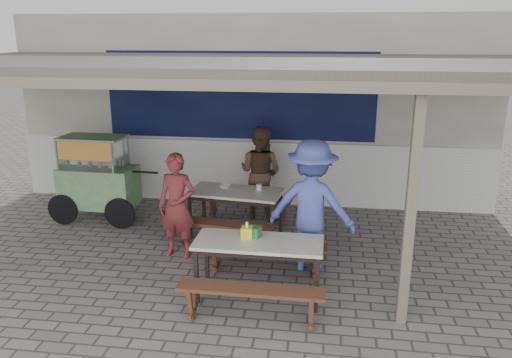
{
  "coord_description": "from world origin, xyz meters",
  "views": [
    {
      "loc": [
        1.42,
        -6.11,
        3.16
      ],
      "look_at": [
        0.42,
        0.9,
        1.08
      ],
      "focal_mm": 35.0,
      "sensor_mm": 36.0,
      "label": 1
    }
  ],
  "objects_px": {
    "patron_right_table": "(312,206)",
    "tissue_box": "(247,232)",
    "condiment_bowl": "(225,186)",
    "condiment_jar": "(259,187)",
    "patron_wall_side": "(260,172)",
    "bench_right_street": "(251,296)",
    "bench_right_wall": "(265,251)",
    "bench_left_street": "(223,230)",
    "vendor_cart": "(97,175)",
    "donation_box": "(252,232)",
    "bench_left_wall": "(247,202)",
    "patron_street_side": "(177,206)",
    "table_right": "(259,247)",
    "table_left": "(236,195)"
  },
  "relations": [
    {
      "from": "patron_right_table",
      "to": "tissue_box",
      "type": "bearing_deg",
      "value": 56.44
    },
    {
      "from": "condiment_bowl",
      "to": "condiment_jar",
      "type": "bearing_deg",
      "value": -7.22
    },
    {
      "from": "bench_right_street",
      "to": "condiment_jar",
      "type": "xyz_separation_m",
      "value": [
        -0.26,
        2.61,
        0.46
      ]
    },
    {
      "from": "bench_left_wall",
      "to": "table_right",
      "type": "xyz_separation_m",
      "value": [
        0.55,
        -2.56,
        0.33
      ]
    },
    {
      "from": "bench_left_street",
      "to": "patron_right_table",
      "type": "xyz_separation_m",
      "value": [
        1.32,
        -0.38,
        0.57
      ]
    },
    {
      "from": "patron_street_side",
      "to": "bench_right_wall",
      "type": "bearing_deg",
      "value": -10.3
    },
    {
      "from": "vendor_cart",
      "to": "patron_wall_side",
      "type": "relative_size",
      "value": 1.15
    },
    {
      "from": "patron_wall_side",
      "to": "condiment_bowl",
      "type": "relative_size",
      "value": 8.4
    },
    {
      "from": "table_left",
      "to": "patron_right_table",
      "type": "distance_m",
      "value": 1.62
    },
    {
      "from": "bench_left_wall",
      "to": "condiment_jar",
      "type": "height_order",
      "value": "condiment_jar"
    },
    {
      "from": "condiment_jar",
      "to": "bench_right_wall",
      "type": "bearing_deg",
      "value": -78.95
    },
    {
      "from": "table_right",
      "to": "patron_street_side",
      "type": "height_order",
      "value": "patron_street_side"
    },
    {
      "from": "bench_left_street",
      "to": "bench_right_wall",
      "type": "relative_size",
      "value": 0.96
    },
    {
      "from": "patron_street_side",
      "to": "condiment_jar",
      "type": "bearing_deg",
      "value": 49.82
    },
    {
      "from": "table_right",
      "to": "patron_right_table",
      "type": "distance_m",
      "value": 1.1
    },
    {
      "from": "patron_street_side",
      "to": "donation_box",
      "type": "distance_m",
      "value": 1.53
    },
    {
      "from": "bench_left_street",
      "to": "vendor_cart",
      "type": "height_order",
      "value": "vendor_cart"
    },
    {
      "from": "patron_right_table",
      "to": "vendor_cart",
      "type": "bearing_deg",
      "value": -11.01
    },
    {
      "from": "patron_wall_side",
      "to": "bench_right_street",
      "type": "bearing_deg",
      "value": 117.98
    },
    {
      "from": "vendor_cart",
      "to": "patron_right_table",
      "type": "relative_size",
      "value": 1.03
    },
    {
      "from": "bench_left_wall",
      "to": "condiment_bowl",
      "type": "distance_m",
      "value": 0.71
    },
    {
      "from": "patron_wall_side",
      "to": "condiment_bowl",
      "type": "height_order",
      "value": "patron_wall_side"
    },
    {
      "from": "condiment_jar",
      "to": "condiment_bowl",
      "type": "relative_size",
      "value": 0.52
    },
    {
      "from": "condiment_bowl",
      "to": "bench_right_wall",
      "type": "bearing_deg",
      "value": -60.11
    },
    {
      "from": "table_left",
      "to": "patron_wall_side",
      "type": "bearing_deg",
      "value": 79.83
    },
    {
      "from": "bench_right_street",
      "to": "patron_right_table",
      "type": "relative_size",
      "value": 0.91
    },
    {
      "from": "patron_right_table",
      "to": "tissue_box",
      "type": "height_order",
      "value": "patron_right_table"
    },
    {
      "from": "bench_right_wall",
      "to": "tissue_box",
      "type": "bearing_deg",
      "value": -106.31
    },
    {
      "from": "table_right",
      "to": "vendor_cart",
      "type": "height_order",
      "value": "vendor_cart"
    },
    {
      "from": "table_left",
      "to": "bench_right_street",
      "type": "xyz_separation_m",
      "value": [
        0.63,
        -2.53,
        -0.33
      ]
    },
    {
      "from": "table_left",
      "to": "patron_right_table",
      "type": "bearing_deg",
      "value": -32.45
    },
    {
      "from": "patron_right_table",
      "to": "patron_wall_side",
      "type": "bearing_deg",
      "value": -54.01
    },
    {
      "from": "table_right",
      "to": "condiment_bowl",
      "type": "relative_size",
      "value": 7.99
    },
    {
      "from": "bench_left_street",
      "to": "bench_right_street",
      "type": "distance_m",
      "value": 2.01
    },
    {
      "from": "table_left",
      "to": "condiment_bowl",
      "type": "relative_size",
      "value": 7.89
    },
    {
      "from": "table_right",
      "to": "condiment_jar",
      "type": "distance_m",
      "value": 2.03
    },
    {
      "from": "table_left",
      "to": "bench_right_street",
      "type": "relative_size",
      "value": 0.93
    },
    {
      "from": "vendor_cart",
      "to": "patron_street_side",
      "type": "distance_m",
      "value": 2.2
    },
    {
      "from": "tissue_box",
      "to": "condiment_jar",
      "type": "relative_size",
      "value": 1.38
    },
    {
      "from": "bench_left_street",
      "to": "patron_right_table",
      "type": "distance_m",
      "value": 1.49
    },
    {
      "from": "bench_right_street",
      "to": "bench_left_wall",
      "type": "bearing_deg",
      "value": 100.17
    },
    {
      "from": "bench_right_wall",
      "to": "donation_box",
      "type": "bearing_deg",
      "value": -101.0
    },
    {
      "from": "bench_right_street",
      "to": "condiment_bowl",
      "type": "distance_m",
      "value": 2.85
    },
    {
      "from": "vendor_cart",
      "to": "patron_wall_side",
      "type": "xyz_separation_m",
      "value": [
        2.77,
        0.52,
        0.01
      ]
    },
    {
      "from": "tissue_box",
      "to": "condiment_bowl",
      "type": "xyz_separation_m",
      "value": [
        -0.68,
        1.99,
        -0.05
      ]
    },
    {
      "from": "bench_left_wall",
      "to": "bench_right_wall",
      "type": "height_order",
      "value": "same"
    },
    {
      "from": "patron_wall_side",
      "to": "patron_right_table",
      "type": "bearing_deg",
      "value": 138.63
    },
    {
      "from": "table_right",
      "to": "bench_right_wall",
      "type": "distance_m",
      "value": 0.69
    },
    {
      "from": "bench_right_wall",
      "to": "table_right",
      "type": "bearing_deg",
      "value": -90.0
    },
    {
      "from": "patron_wall_side",
      "to": "condiment_jar",
      "type": "bearing_deg",
      "value": 118.26
    }
  ]
}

